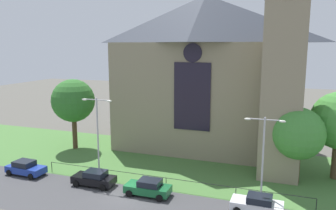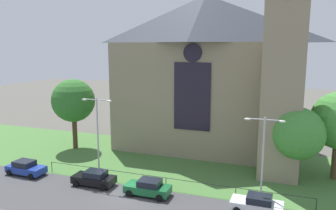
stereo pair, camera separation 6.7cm
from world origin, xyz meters
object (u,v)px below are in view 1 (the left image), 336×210
Objects in this scene: parked_car_green at (148,188)px; parked_car_white at (257,204)px; church_building at (209,72)px; tree_right_near at (298,134)px; parked_car_blue at (26,168)px; streetlamp_near at (98,128)px; parked_car_black at (94,178)px; streetlamp_far at (263,149)px; tree_left_far at (73,101)px.

parked_car_green is 9.76m from parked_car_white.
church_building is 3.40× the size of tree_right_near.
parked_car_blue is at bearing 0.51° from parked_car_white.
parked_car_black is at bearing -77.03° from streetlamp_near.
parked_car_blue is 24.07m from parked_car_white.
church_building is 18.92m from parked_car_green.
parked_car_blue is at bearing -1.20° from parked_car_black.
tree_right_near is 1.81× the size of parked_car_black.
parked_car_black and parked_car_green have the same top height.
streetlamp_far is 1.82× the size of parked_car_white.
parked_car_white is (-3.04, -7.72, -4.29)m from tree_right_near.
parked_car_green is (6.22, -1.77, -4.65)m from streetlamp_near.
tree_left_far is at bearing 136.31° from streetlamp_near.
streetlamp_far reaches higher than parked_car_blue.
streetlamp_far is 1.82× the size of parked_car_black.
tree_left_far is at bearing -21.04° from parked_car_white.
tree_left_far is 27.81m from tree_right_near.
tree_right_near is 19.93m from streetlamp_near.
parked_car_white is at bearing 177.72° from parked_car_black.
parked_car_blue is at bearing -86.66° from tree_left_far.
parked_car_black is at bearing -115.78° from church_building.
parked_car_green is at bearing -96.46° from church_building.
streetlamp_far is 1.83× the size of parked_car_green.
parked_car_blue is (0.57, -9.78, -5.71)m from tree_left_far.
church_building is at bearing -97.24° from parked_car_green.
streetlamp_far is at bearing -93.43° from parked_car_white.
church_building is 6.13× the size of parked_car_black.
parked_car_green is at bearing 0.97° from parked_car_blue.
tree_left_far is 11.34m from parked_car_blue.
church_building is at bearing -62.88° from parked_car_white.
tree_left_far reaches higher than parked_car_blue.
parked_car_black and parked_car_white have the same top height.
streetlamp_far is (8.06, -14.47, -5.32)m from church_building.
streetlamp_near is 2.01× the size of parked_car_black.
streetlamp_far reaches higher than parked_car_green.
tree_left_far is 1.22× the size of tree_right_near.
tree_left_far is at bearing -34.77° from parked_car_green.
tree_right_near is 0.90× the size of streetlamp_near.
parked_car_green is (-12.80, -7.71, -4.29)m from tree_right_near.
streetlamp_far reaches higher than tree_right_near.
streetlamp_near is at bearing 180.00° from streetlamp_far.
church_building is 14.84m from tree_right_near.
streetlamp_near is at bearing -5.21° from parked_car_white.
parked_car_black is (-15.78, -1.50, -4.21)m from streetlamp_far.
parked_car_black is (-18.68, -7.44, -4.29)m from tree_right_near.
streetlamp_far is 1.81× the size of parked_car_blue.
church_building is at bearing -117.05° from parked_car_black.
tree_left_far is 2.21× the size of parked_car_green.
church_building reaches higher than streetlamp_near.
church_building is at bearing 119.11° from streetlamp_far.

